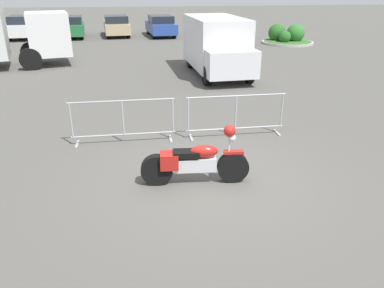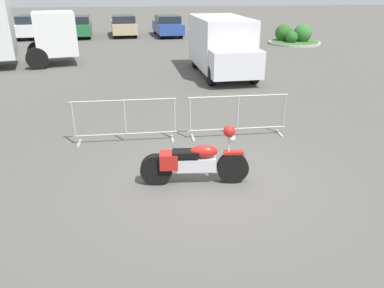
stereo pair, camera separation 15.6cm
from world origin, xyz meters
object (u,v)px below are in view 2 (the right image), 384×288
object	(u,v)px
pedestrian	(207,26)
parked_car_tan	(124,25)
crowd_barrier_far	(238,115)
parked_car_blue	(168,26)
delivery_van	(222,44)
parked_car_green	(78,26)
crowd_barrier_near	(125,120)
motorcycle	(195,162)
parked_car_white	(32,26)

from	to	relation	value
pedestrian	parked_car_tan	bearing A→B (deg)	-57.75
crowd_barrier_far	parked_car_blue	world-z (taller)	parked_car_blue
delivery_van	parked_car_green	size ratio (longest dim) A/B	1.15
crowd_barrier_near	crowd_barrier_far	xyz separation A→B (m)	(2.78, 0.00, 0.00)
crowd_barrier_far	delivery_van	xyz separation A→B (m)	(1.01, 7.06, 0.68)
motorcycle	parked_car_tan	size ratio (longest dim) A/B	0.48
crowd_barrier_near	crowd_barrier_far	distance (m)	2.78
crowd_barrier_near	pedestrian	bearing A→B (deg)	74.23
parked_car_green	parked_car_tan	bearing A→B (deg)	-90.24
crowd_barrier_far	crowd_barrier_near	bearing A→B (deg)	180.00
delivery_van	parked_car_blue	bearing A→B (deg)	-176.60
crowd_barrier_near	parked_car_tan	world-z (taller)	parked_car_tan
motorcycle	parked_car_tan	world-z (taller)	parked_car_tan
delivery_van	pedestrian	size ratio (longest dim) A/B	3.01
motorcycle	parked_car_green	xyz separation A→B (m)	(-5.39, 22.45, 0.29)
crowd_barrier_near	parked_car_green	xyz separation A→B (m)	(-4.00, 20.19, 0.18)
crowd_barrier_far	parked_car_blue	xyz separation A→B (m)	(-0.38, 19.90, 0.17)
motorcycle	parked_car_tan	distance (m)	22.83
parked_car_green	parked_car_tan	xyz separation A→B (m)	(3.20, 0.28, -0.01)
motorcycle	crowd_barrier_near	xyz separation A→B (m)	(-1.39, 2.26, 0.11)
pedestrian	parked_car_white	bearing A→B (deg)	-43.27
motorcycle	parked_car_tan	xyz separation A→B (m)	(-2.19, 22.73, 0.28)
crowd_barrier_far	parked_car_blue	size ratio (longest dim) A/B	0.57
parked_car_tan	pedestrian	bearing A→B (deg)	-122.59
delivery_van	parked_car_tan	distance (m)	14.18
parked_car_tan	parked_car_green	bearing A→B (deg)	89.76
crowd_barrier_near	delivery_van	bearing A→B (deg)	61.79
motorcycle	crowd_barrier_near	world-z (taller)	motorcycle
parked_car_white	parked_car_tan	bearing A→B (deg)	-93.49
crowd_barrier_far	parked_car_green	distance (m)	21.30
crowd_barrier_far	parked_car_white	xyz separation A→B (m)	(-9.98, 20.27, 0.21)
crowd_barrier_far	pedestrian	distance (m)	17.64
parked_car_blue	crowd_barrier_far	bearing A→B (deg)	175.84
parked_car_tan	parked_car_blue	distance (m)	3.25
parked_car_green	crowd_barrier_near	bearing A→B (deg)	-174.05
parked_car_green	parked_car_blue	size ratio (longest dim) A/B	1.01
motorcycle	parked_car_blue	distance (m)	22.18
parked_car_white	parked_car_green	world-z (taller)	parked_car_white
parked_car_green	pedestrian	world-z (taller)	pedestrian
crowd_barrier_far	parked_car_blue	distance (m)	19.90
parked_car_white	parked_car_green	size ratio (longest dim) A/B	1.05
crowd_barrier_far	pedestrian	xyz separation A→B (m)	(2.16, 17.50, 0.36)
delivery_van	parked_car_green	bearing A→B (deg)	-152.10
parked_car_green	parked_car_blue	bearing A→B (deg)	-97.84
motorcycle	parked_car_green	size ratio (longest dim) A/B	0.47
parked_car_green	motorcycle	bearing A→B (deg)	-171.76
parked_car_green	parked_car_tan	size ratio (longest dim) A/B	1.01
delivery_van	parked_car_green	distance (m)	15.27
motorcycle	parked_car_white	xyz separation A→B (m)	(-8.59, 22.53, 0.32)
motorcycle	delivery_van	distance (m)	9.66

